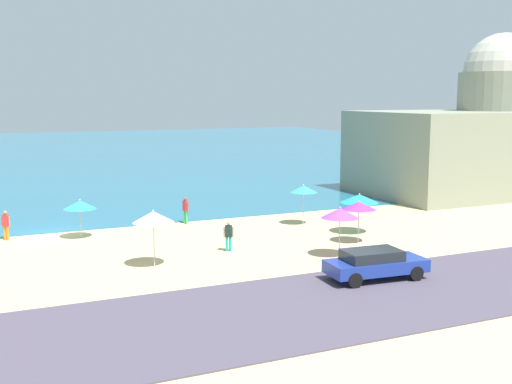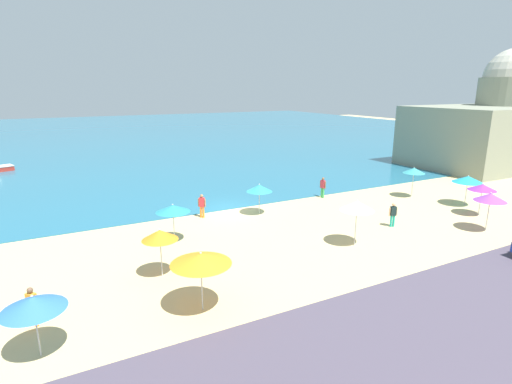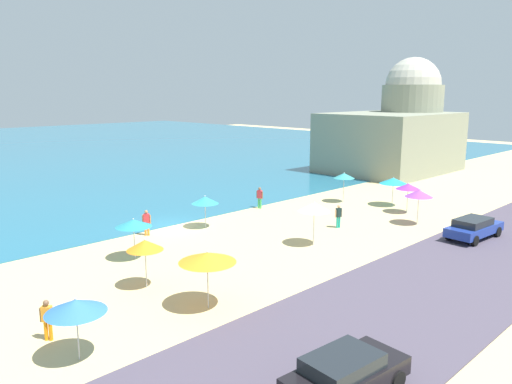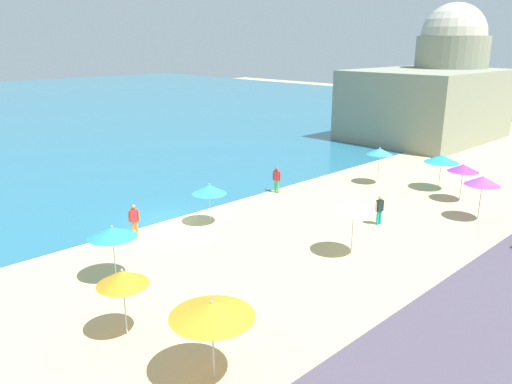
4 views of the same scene
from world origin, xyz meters
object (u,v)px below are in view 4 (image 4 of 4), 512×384
(beach_umbrella_6, at_px, (442,159))
(bather_0, at_px, (134,219))
(beach_umbrella_7, at_px, (112,232))
(beach_umbrella_8, at_px, (354,205))
(beach_umbrella_0, at_px, (483,181))
(harbor_fortress, at_px, (435,90))
(beach_umbrella_9, at_px, (212,310))
(bather_2, at_px, (380,208))
(beach_umbrella_4, at_px, (209,189))
(beach_umbrella_5, at_px, (380,151))
(beach_umbrella_1, at_px, (122,278))
(bather_1, at_px, (277,178))
(beach_umbrella_3, at_px, (463,168))

(beach_umbrella_6, distance_m, bather_0, 20.18)
(beach_umbrella_7, bearing_deg, beach_umbrella_8, -30.45)
(beach_umbrella_0, relative_size, harbor_fortress, 0.16)
(beach_umbrella_0, relative_size, beach_umbrella_8, 0.93)
(beach_umbrella_9, bearing_deg, bather_2, 14.63)
(beach_umbrella_4, distance_m, harbor_fortress, 33.53)
(bather_2, height_order, harbor_fortress, harbor_fortress)
(beach_umbrella_6, relative_size, bather_2, 1.48)
(beach_umbrella_5, distance_m, harbor_fortress, 20.89)
(beach_umbrella_1, distance_m, bather_1, 17.43)
(beach_umbrella_4, xyz_separation_m, beach_umbrella_5, (13.36, -1.88, 0.34))
(beach_umbrella_4, xyz_separation_m, beach_umbrella_7, (-6.96, -2.41, 0.14))
(bather_0, bearing_deg, bather_2, -36.18)
(beach_umbrella_9, bearing_deg, harbor_fortress, 19.57)
(beach_umbrella_1, xyz_separation_m, beach_umbrella_7, (1.80, 4.00, -0.04))
(beach_umbrella_1, relative_size, beach_umbrella_3, 1.02)
(beach_umbrella_6, bearing_deg, beach_umbrella_3, -124.28)
(beach_umbrella_9, bearing_deg, beach_umbrella_6, 11.55)
(beach_umbrella_4, distance_m, beach_umbrella_8, 8.04)
(beach_umbrella_1, distance_m, bather_2, 15.26)
(beach_umbrella_3, bearing_deg, beach_umbrella_6, 55.72)
(beach_umbrella_0, relative_size, beach_umbrella_7, 1.09)
(beach_umbrella_5, distance_m, beach_umbrella_8, 12.69)
(beach_umbrella_0, relative_size, bather_1, 1.48)
(beach_umbrella_8, bearing_deg, beach_umbrella_5, 27.55)
(beach_umbrella_1, bearing_deg, beach_umbrella_8, -6.97)
(beach_umbrella_9, height_order, bather_0, beach_umbrella_9)
(beach_umbrella_4, distance_m, beach_umbrella_9, 13.04)
(beach_umbrella_4, relative_size, bather_0, 1.33)
(beach_umbrella_0, distance_m, beach_umbrella_6, 5.91)
(beach_umbrella_9, bearing_deg, beach_umbrella_8, 13.61)
(beach_umbrella_3, height_order, beach_umbrella_5, beach_umbrella_5)
(beach_umbrella_0, relative_size, beach_umbrella_1, 1.05)
(beach_umbrella_4, bearing_deg, harbor_fortress, 7.64)
(bather_1, bearing_deg, beach_umbrella_3, -52.48)
(beach_umbrella_5, bearing_deg, beach_umbrella_8, -152.45)
(beach_umbrella_0, bearing_deg, beach_umbrella_7, 157.75)
(bather_2, bearing_deg, beach_umbrella_1, 179.99)
(beach_umbrella_7, bearing_deg, beach_umbrella_4, 19.11)
(beach_umbrella_0, xyz_separation_m, bather_1, (-4.35, 11.28, -1.26))
(beach_umbrella_0, bearing_deg, beach_umbrella_3, 40.61)
(bather_0, bearing_deg, beach_umbrella_9, -110.22)
(beach_umbrella_3, relative_size, bather_2, 1.47)
(beach_umbrella_1, xyz_separation_m, beach_umbrella_3, (22.45, -1.15, -0.03))
(beach_umbrella_1, bearing_deg, beach_umbrella_9, -80.15)
(beach_umbrella_8, relative_size, harbor_fortress, 0.17)
(beach_umbrella_6, xyz_separation_m, beach_umbrella_7, (-22.08, 3.06, -0.00))
(beach_umbrella_4, xyz_separation_m, harbor_fortress, (33.11, 4.44, 2.80))
(beach_umbrella_8, bearing_deg, bather_2, 17.00)
(beach_umbrella_0, xyz_separation_m, beach_umbrella_4, (-11.09, 9.80, -0.30))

